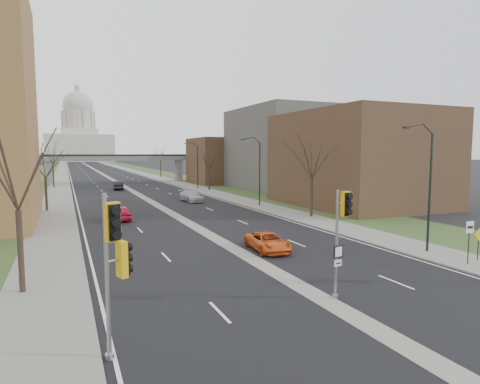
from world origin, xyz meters
TOP-DOWN VIEW (x-y plane):
  - ground at (0.00, 0.00)m, footprint 700.00×700.00m
  - road_surface at (0.00, 150.00)m, footprint 20.00×600.00m
  - median_strip at (0.00, 150.00)m, footprint 1.20×600.00m
  - sidewalk_right at (12.00, 150.00)m, footprint 4.00×600.00m
  - sidewalk_left at (-12.00, 150.00)m, footprint 4.00×600.00m
  - grass_verge_right at (18.00, 150.00)m, footprint 8.00×600.00m
  - grass_verge_left at (-18.00, 150.00)m, footprint 8.00×600.00m
  - commercial_block_near at (24.00, 28.00)m, footprint 16.00×20.00m
  - commercial_block_mid at (28.00, 52.00)m, footprint 18.00×22.00m
  - commercial_block_far at (22.00, 70.00)m, footprint 14.00×14.00m
  - pedestrian_bridge at (0.00, 80.00)m, footprint 34.00×3.00m
  - capitol at (0.00, 320.00)m, footprint 48.00×42.00m
  - streetlight_near at (10.99, 6.00)m, footprint 2.61×0.20m
  - streetlight_mid at (10.99, 32.00)m, footprint 2.61×0.20m
  - streetlight_far at (10.99, 58.00)m, footprint 2.61×0.20m
  - tree_left_a at (-13.00, 8.00)m, footprint 7.20×7.20m
  - tree_left_b at (-13.00, 38.00)m, footprint 6.75×6.75m
  - tree_left_c at (-13.00, 72.00)m, footprint 7.65×7.65m
  - tree_right_a at (13.00, 22.00)m, footprint 7.20×7.20m
  - tree_right_b at (13.00, 55.00)m, footprint 6.30×6.30m
  - tree_right_c at (13.00, 95.00)m, footprint 7.65×7.65m
  - signal_pole_left at (-9.49, -0.35)m, footprint 0.93×1.25m
  - signal_pole_median at (0.67, 1.10)m, footprint 0.60×0.86m
  - speed_limit_sign at (11.42, 2.68)m, footprint 0.57×0.09m
  - warning_sign at (12.78, 3.01)m, footprint 0.80×0.09m
  - car_left_near at (-5.93, 28.30)m, footprint 2.06×4.54m
  - car_left_far at (-2.00, 63.02)m, footprint 1.94×4.88m
  - car_right_near at (2.00, 10.95)m, footprint 2.42×4.70m
  - car_right_mid at (5.22, 40.36)m, footprint 2.64×5.46m

SIDE VIEW (x-z plane):
  - ground at x=0.00m, z-range 0.00..0.00m
  - median_strip at x=0.00m, z-range -0.01..0.01m
  - road_surface at x=0.00m, z-range 0.00..0.01m
  - grass_verge_right at x=18.00m, z-range 0.00..0.10m
  - grass_verge_left at x=-18.00m, z-range 0.00..0.10m
  - sidewalk_right at x=12.00m, z-range 0.00..0.12m
  - sidewalk_left at x=-12.00m, z-range 0.00..0.12m
  - car_right_near at x=2.00m, z-range 0.00..1.27m
  - car_left_near at x=-5.93m, z-range 0.00..1.51m
  - car_right_mid at x=5.22m, z-range 0.00..1.53m
  - car_left_far at x=-2.00m, z-range 0.00..1.58m
  - warning_sign at x=12.78m, z-range 0.42..2.46m
  - speed_limit_sign at x=11.42m, z-range 0.61..3.24m
  - signal_pole_median at x=0.67m, z-range 1.02..6.19m
  - signal_pole_left at x=-9.49m, z-range 0.86..6.45m
  - pedestrian_bridge at x=0.00m, z-range 1.62..8.07m
  - commercial_block_far at x=22.00m, z-range 0.00..10.00m
  - tree_right_b at x=13.00m, z-range 1.71..9.93m
  - commercial_block_near at x=24.00m, z-range 0.00..12.00m
  - tree_left_b at x=-13.00m, z-range 1.82..10.63m
  - tree_left_a at x=-13.00m, z-range 1.94..11.34m
  - tree_right_a at x=13.00m, z-range 1.94..11.34m
  - streetlight_near at x=10.99m, z-range 2.60..11.30m
  - streetlight_mid at x=10.99m, z-range 2.60..11.30m
  - streetlight_far at x=10.99m, z-range 2.60..11.30m
  - tree_left_c at x=-13.00m, z-range 2.05..12.04m
  - tree_right_c at x=13.00m, z-range 2.05..12.04m
  - commercial_block_mid at x=28.00m, z-range 0.00..15.00m
  - capitol at x=0.00m, z-range -9.28..46.47m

